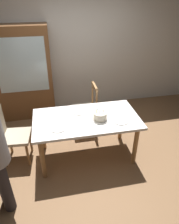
{
  "coord_description": "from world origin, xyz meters",
  "views": [
    {
      "loc": [
        -0.48,
        -2.59,
        2.46
      ],
      "look_at": [
        0.05,
        0.0,
        0.85
      ],
      "focal_mm": 32.84,
      "sensor_mm": 36.0,
      "label": 1
    }
  ],
  "objects_px": {
    "plate_far_side": "(79,112)",
    "dining_table": "(86,123)",
    "plate_near_celebrant": "(58,128)",
    "birthday_cake": "(100,116)",
    "plate_near_guest": "(121,121)",
    "chair_spindle_back": "(86,109)",
    "china_cabinet": "(24,74)",
    "chair_upholstered": "(9,133)"
  },
  "relations": [
    {
      "from": "plate_far_side",
      "to": "plate_near_celebrant",
      "type": "bearing_deg",
      "value": -132.61
    },
    {
      "from": "birthday_cake",
      "to": "plate_near_guest",
      "type": "relative_size",
      "value": 1.27
    },
    {
      "from": "chair_upholstered",
      "to": "plate_near_celebrant",
      "type": "bearing_deg",
      "value": -25.02
    },
    {
      "from": "chair_upholstered",
      "to": "china_cabinet",
      "type": "bearing_deg",
      "value": 81.5
    },
    {
      "from": "plate_near_guest",
      "to": "chair_spindle_back",
      "type": "relative_size",
      "value": 0.23
    },
    {
      "from": "plate_near_celebrant",
      "to": "birthday_cake",
      "type": "bearing_deg",
      "value": 9.82
    },
    {
      "from": "plate_near_guest",
      "to": "birthday_cake",
      "type": "bearing_deg",
      "value": 159.2
    },
    {
      "from": "china_cabinet",
      "to": "dining_table",
      "type": "bearing_deg",
      "value": -57.65
    },
    {
      "from": "birthday_cake",
      "to": "plate_far_side",
      "type": "xyz_separation_m",
      "value": [
        -0.27,
        0.28,
        -0.05
      ]
    },
    {
      "from": "dining_table",
      "to": "chair_upholstered",
      "type": "relative_size",
      "value": 1.7
    },
    {
      "from": "birthday_cake",
      "to": "plate_near_celebrant",
      "type": "height_order",
      "value": "birthday_cake"
    },
    {
      "from": "plate_far_side",
      "to": "plate_near_guest",
      "type": "height_order",
      "value": "same"
    },
    {
      "from": "dining_table",
      "to": "chair_spindle_back",
      "type": "bearing_deg",
      "value": 80.15
    },
    {
      "from": "plate_far_side",
      "to": "chair_upholstered",
      "type": "distance_m",
      "value": 1.14
    },
    {
      "from": "birthday_cake",
      "to": "china_cabinet",
      "type": "relative_size",
      "value": 0.15
    },
    {
      "from": "dining_table",
      "to": "plate_near_celebrant",
      "type": "distance_m",
      "value": 0.5
    },
    {
      "from": "dining_table",
      "to": "plate_near_celebrant",
      "type": "height_order",
      "value": "plate_near_celebrant"
    },
    {
      "from": "china_cabinet",
      "to": "chair_upholstered",
      "type": "bearing_deg",
      "value": -98.5
    },
    {
      "from": "plate_far_side",
      "to": "chair_upholstered",
      "type": "bearing_deg",
      "value": -177.75
    },
    {
      "from": "plate_near_guest",
      "to": "china_cabinet",
      "type": "relative_size",
      "value": 0.12
    },
    {
      "from": "chair_upholstered",
      "to": "dining_table",
      "type": "bearing_deg",
      "value": -7.32
    },
    {
      "from": "birthday_cake",
      "to": "chair_upholstered",
      "type": "height_order",
      "value": "chair_upholstered"
    },
    {
      "from": "chair_spindle_back",
      "to": "plate_near_guest",
      "type": "bearing_deg",
      "value": -69.75
    },
    {
      "from": "plate_far_side",
      "to": "dining_table",
      "type": "bearing_deg",
      "value": -67.76
    },
    {
      "from": "plate_far_side",
      "to": "plate_near_guest",
      "type": "bearing_deg",
      "value": -34.95
    },
    {
      "from": "birthday_cake",
      "to": "china_cabinet",
      "type": "height_order",
      "value": "china_cabinet"
    },
    {
      "from": "birthday_cake",
      "to": "chair_upholstered",
      "type": "distance_m",
      "value": 1.44
    },
    {
      "from": "plate_near_celebrant",
      "to": "plate_near_guest",
      "type": "bearing_deg",
      "value": 0.0
    },
    {
      "from": "birthday_cake",
      "to": "plate_near_guest",
      "type": "bearing_deg",
      "value": -20.8
    },
    {
      "from": "chair_upholstered",
      "to": "china_cabinet",
      "type": "height_order",
      "value": "china_cabinet"
    },
    {
      "from": "china_cabinet",
      "to": "plate_far_side",
      "type": "bearing_deg",
      "value": -56.34
    },
    {
      "from": "birthday_cake",
      "to": "china_cabinet",
      "type": "distance_m",
      "value": 2.03
    },
    {
      "from": "birthday_cake",
      "to": "chair_spindle_back",
      "type": "xyz_separation_m",
      "value": [
        -0.06,
        0.85,
        -0.35
      ]
    },
    {
      "from": "chair_spindle_back",
      "to": "china_cabinet",
      "type": "xyz_separation_m",
      "value": [
        -1.12,
        0.8,
        0.49
      ]
    },
    {
      "from": "china_cabinet",
      "to": "birthday_cake",
      "type": "bearing_deg",
      "value": -54.34
    },
    {
      "from": "chair_spindle_back",
      "to": "plate_near_celebrant",
      "type": "bearing_deg",
      "value": -121.06
    },
    {
      "from": "birthday_cake",
      "to": "plate_near_guest",
      "type": "xyz_separation_m",
      "value": [
        0.29,
        -0.11,
        -0.05
      ]
    },
    {
      "from": "plate_near_guest",
      "to": "dining_table",
      "type": "bearing_deg",
      "value": 157.82
    },
    {
      "from": "plate_near_celebrant",
      "to": "plate_far_side",
      "type": "relative_size",
      "value": 1.0
    },
    {
      "from": "plate_near_celebrant",
      "to": "chair_upholstered",
      "type": "bearing_deg",
      "value": 154.98
    },
    {
      "from": "plate_near_celebrant",
      "to": "chair_spindle_back",
      "type": "bearing_deg",
      "value": 58.94
    },
    {
      "from": "chair_upholstered",
      "to": "birthday_cake",
      "type": "bearing_deg",
      "value": -9.83
    }
  ]
}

